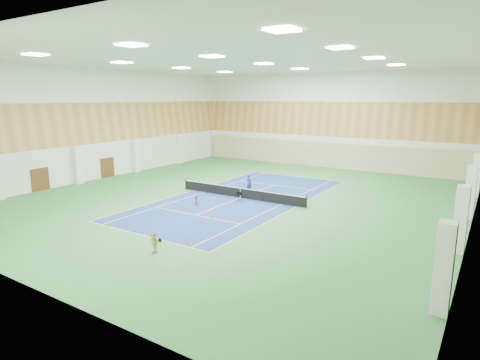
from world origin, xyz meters
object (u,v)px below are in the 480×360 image
(tennis_net, at_px, (240,192))
(ball_cart, at_px, (238,197))
(child_apron, at_px, (154,243))
(child_court, at_px, (196,201))
(coach, at_px, (249,183))

(tennis_net, distance_m, ball_cart, 1.22)
(child_apron, bearing_deg, child_court, 118.06)
(child_court, bearing_deg, child_apron, -78.80)
(tennis_net, bearing_deg, coach, 102.95)
(child_court, bearing_deg, ball_cart, 44.75)
(coach, bearing_deg, tennis_net, 111.13)
(tennis_net, bearing_deg, ball_cart, -65.20)
(child_court, height_order, ball_cart, child_court)
(coach, xyz_separation_m, child_court, (-0.95, -6.81, -0.35))
(child_apron, xyz_separation_m, ball_cart, (-2.30, 12.52, -0.18))
(child_court, relative_size, child_apron, 0.85)
(child_court, distance_m, child_apron, 10.17)
(coach, distance_m, child_court, 6.89)
(tennis_net, xyz_separation_m, child_court, (-1.51, -4.41, -0.04))
(tennis_net, xyz_separation_m, ball_cart, (0.51, -1.10, -0.14))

